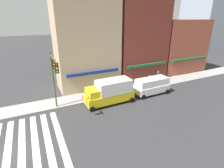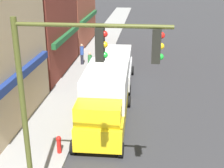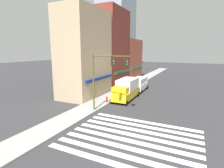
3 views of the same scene
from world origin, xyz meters
TOP-DOWN VIEW (x-y plane):
  - ground_plane at (0.00, 0.00)m, footprint 200.00×200.00m
  - sidewalk_left at (0.00, 7.50)m, footprint 120.00×3.00m
  - crosswalk_stripes at (-0.00, 0.00)m, footprint 7.98×10.80m
  - storefront_row at (18.89, 11.50)m, footprint 28.21×5.30m
  - tower_distant at (58.74, 27.83)m, footprint 17.52×11.66m
  - traffic_signal at (4.40, 4.82)m, footprint 0.32×4.55m
  - box_truck_yellow at (10.76, 4.70)m, footprint 6.25×2.42m
  - van_white at (17.31, 4.70)m, footprint 5.05×2.22m
  - pedestrian_blue_shirt at (21.21, 8.11)m, footprint 0.32×0.32m
  - pedestrian_green_top at (18.63, 6.93)m, footprint 0.32×0.32m
  - fire_hydrant at (7.75, 6.40)m, footprint 0.24×0.24m

SIDE VIEW (x-z plane):
  - ground_plane at x=0.00m, z-range 0.00..0.00m
  - crosswalk_stripes at x=0.00m, z-range 0.00..0.01m
  - sidewalk_left at x=0.00m, z-range 0.00..0.15m
  - fire_hydrant at x=7.75m, z-range 0.19..1.03m
  - pedestrian_blue_shirt at x=21.21m, z-range 0.19..1.96m
  - pedestrian_green_top at x=18.63m, z-range 0.19..1.96m
  - van_white at x=17.31m, z-range 0.12..2.46m
  - box_truck_yellow at x=10.76m, z-range 0.07..3.11m
  - traffic_signal at x=4.40m, z-range 1.48..8.26m
  - storefront_row at x=18.89m, z-range -1.06..14.13m
  - tower_distant at x=58.74m, z-range 0.00..48.39m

